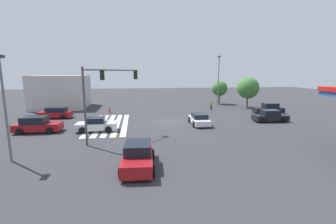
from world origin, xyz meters
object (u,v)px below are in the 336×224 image
(pedestrian, at_px, (211,104))
(street_light_pole_a, at_px, (4,99))
(car_1, at_px, (269,109))
(car_3, at_px, (199,119))
(fire_hydrant, at_px, (110,110))
(street_light_pole_b, at_px, (218,77))
(traffic_signal_mast, at_px, (103,89))
(car_5, at_px, (56,113))
(car_6, at_px, (97,125))
(tree_corner_a, at_px, (248,88))
(car_4, at_px, (270,116))
(car_2, at_px, (37,125))
(tree_corner_c, at_px, (220,88))
(car_0, at_px, (138,156))

(pedestrian, bearing_deg, street_light_pole_a, -2.50)
(car_1, height_order, street_light_pole_a, street_light_pole_a)
(car_3, xyz_separation_m, fire_hydrant, (-9.70, -11.57, -0.22))
(pedestrian, distance_m, street_light_pole_b, 5.96)
(traffic_signal_mast, xyz_separation_m, pedestrian, (-15.66, 15.60, -3.84))
(street_light_pole_b, bearing_deg, car_5, -74.72)
(car_6, height_order, pedestrian, pedestrian)
(street_light_pole_a, relative_size, tree_corner_a, 1.34)
(car_4, bearing_deg, car_2, -175.34)
(car_1, xyz_separation_m, tree_corner_c, (-11.18, -3.78, 2.42))
(car_1, distance_m, street_light_pole_a, 33.19)
(street_light_pole_a, bearing_deg, street_light_pole_b, 134.09)
(car_1, xyz_separation_m, street_light_pole_a, (15.33, -29.19, 3.72))
(traffic_signal_mast, height_order, pedestrian, traffic_signal_mast)
(car_0, bearing_deg, traffic_signal_mast, -151.41)
(car_5, bearing_deg, car_4, 171.02)
(tree_corner_a, bearing_deg, car_6, -60.74)
(car_1, height_order, tree_corner_c, tree_corner_c)
(car_2, height_order, tree_corner_a, tree_corner_a)
(tree_corner_c, relative_size, fire_hydrant, 5.43)
(pedestrian, distance_m, tree_corner_c, 8.06)
(car_3, xyz_separation_m, car_6, (1.35, -11.74, 0.03))
(tree_corner_c, bearing_deg, traffic_signal_mast, -41.15)
(car_6, relative_size, tree_corner_c, 0.90)
(car_1, relative_size, fire_hydrant, 5.38)
(street_light_pole_b, distance_m, tree_corner_a, 5.58)
(car_3, xyz_separation_m, car_5, (-6.71, -18.49, 0.07))
(car_6, height_order, tree_corner_c, tree_corner_c)
(car_4, bearing_deg, traffic_signal_mast, -162.91)
(traffic_signal_mast, height_order, car_4, traffic_signal_mast)
(car_2, relative_size, car_5, 1.05)
(traffic_signal_mast, bearing_deg, tree_corner_a, -7.96)
(street_light_pole_a, bearing_deg, car_5, -172.12)
(car_0, relative_size, tree_corner_c, 1.00)
(car_4, height_order, car_6, car_4)
(car_5, bearing_deg, car_0, 125.00)
(tree_corner_c, bearing_deg, pedestrian, -30.44)
(street_light_pole_a, distance_m, tree_corner_a, 35.92)
(car_0, xyz_separation_m, car_2, (-10.53, -10.35, 0.01))
(car_1, bearing_deg, street_light_pole_b, -52.48)
(car_6, distance_m, fire_hydrant, 11.05)
(car_1, distance_m, tree_corner_a, 6.75)
(street_light_pole_a, bearing_deg, traffic_signal_mast, 125.29)
(car_5, distance_m, street_light_pole_b, 27.34)
(street_light_pole_a, xyz_separation_m, fire_hydrant, (-18.92, 4.71, -4.01))
(street_light_pole_b, bearing_deg, fire_hydrant, -77.81)
(car_1, height_order, fire_hydrant, car_1)
(car_0, distance_m, car_1, 26.93)
(traffic_signal_mast, distance_m, fire_hydrant, 15.42)
(car_1, xyz_separation_m, tree_corner_a, (-6.12, -0.40, 2.81))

